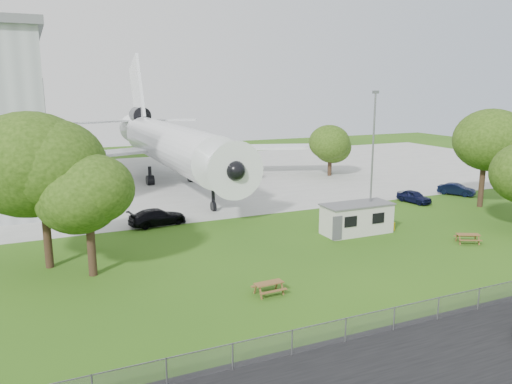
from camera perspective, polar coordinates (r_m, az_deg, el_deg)
name	(u,v)px	position (r m, az deg, el deg)	size (l,w,h in m)	color
ground	(328,266)	(36.00, 8.20, -8.39)	(160.00, 160.00, 0.00)	#3B6A17
asphalt_strip	(475,354)	(26.97, 23.79, -16.57)	(120.00, 8.00, 0.02)	black
concrete_apron	(180,178)	(69.96, -8.68, 1.57)	(120.00, 46.00, 0.03)	#B7B7B2
airliner	(168,143)	(66.65, -9.97, 5.58)	(46.36, 47.73, 17.69)	white
site_cabin	(357,218)	(43.95, 11.45, -2.96)	(6.76, 2.74, 2.62)	beige
picnic_west	(269,294)	(31.14, 1.47, -11.60)	(1.80, 1.50, 0.76)	brown
picnic_east	(467,243)	(44.16, 23.00, -5.40)	(1.80, 1.50, 0.76)	brown
fence	(423,323)	(29.11, 18.55, -14.00)	(58.00, 0.04, 1.30)	gray
lamp_mast	(372,163)	(44.06, 13.14, 3.23)	(0.16, 0.16, 12.00)	slate
tree_west_big	(41,162)	(36.57, -23.40, 3.17)	(9.55, 9.55, 12.26)	#382619
tree_west_small	(88,197)	(34.27, -18.67, -0.53)	(6.67, 6.67, 8.75)	#382619
tree_east_back	(486,143)	(56.83, 24.76, 5.09)	(7.62, 7.62, 10.56)	#382619
tree_far_apron	(330,146)	(71.26, 8.49, 5.24)	(5.84, 5.84, 7.22)	#382619
car_ne_hatch	(414,197)	(57.10, 17.61, -0.52)	(1.58, 3.94, 1.34)	black
car_ne_sedan	(456,189)	(62.81, 21.93, 0.27)	(1.42, 4.08, 1.35)	black
car_apron_van	(157,217)	(46.47, -11.20, -2.84)	(2.14, 5.27, 1.53)	black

